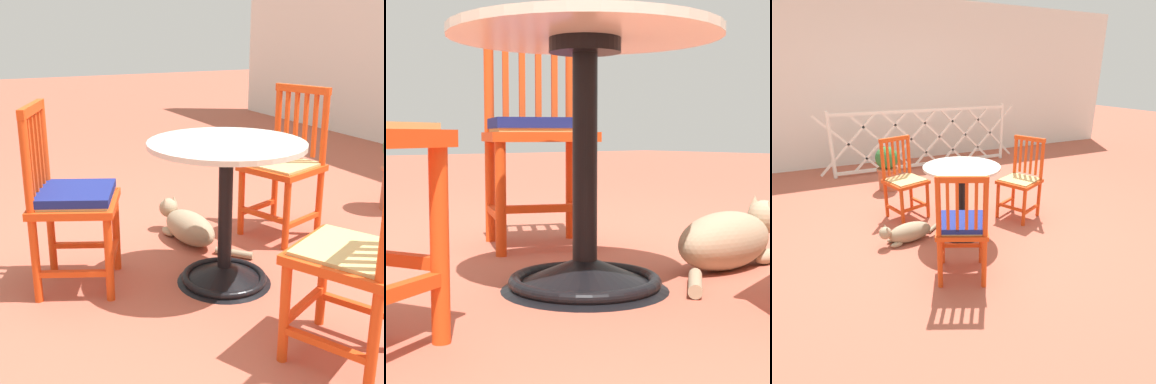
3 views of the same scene
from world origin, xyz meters
The scene contains 4 objects.
ground_plane centered at (0.00, 0.00, 0.00)m, with size 24.00×24.00×0.00m, color #AD5642.
cafe_table centered at (-0.10, -0.07, 0.28)m, with size 0.76×0.76×0.73m.
orange_chair_tucked_in centered at (-0.41, -0.76, 0.45)m, with size 0.53×0.53×0.91m.
tabby_cat centered at (-0.67, -0.01, 0.10)m, with size 0.71×0.35×0.23m.
Camera 2 is at (1.03, 1.31, 0.44)m, focal length 59.71 mm.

